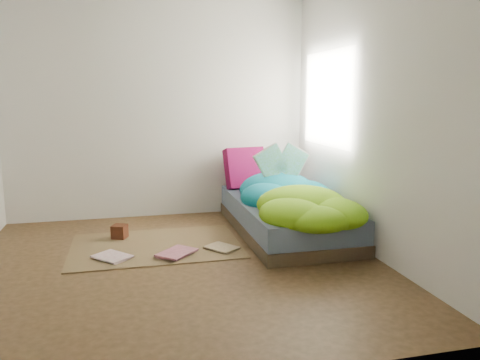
% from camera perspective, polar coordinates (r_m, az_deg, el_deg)
% --- Properties ---
extents(ground, '(3.50, 3.50, 0.00)m').
position_cam_1_polar(ground, '(4.12, -7.57, -10.21)').
color(ground, '#3B2C16').
rests_on(ground, ground).
extents(room_walls, '(3.54, 3.54, 2.62)m').
position_cam_1_polar(room_walls, '(3.88, -7.98, 12.97)').
color(room_walls, silver).
rests_on(room_walls, ground).
extents(bed, '(1.00, 2.00, 0.34)m').
position_cam_1_polar(bed, '(5.00, 5.53, -4.45)').
color(bed, '#372A1E').
rests_on(bed, ground).
extents(duvet, '(0.96, 1.84, 0.34)m').
position_cam_1_polar(duvet, '(4.72, 6.48, -1.10)').
color(duvet, '#08577F').
rests_on(duvet, bed).
extents(rug, '(1.60, 1.10, 0.01)m').
position_cam_1_polar(rug, '(4.63, -10.18, -7.89)').
color(rug, brown).
rests_on(rug, ground).
extents(pillow_floral, '(0.60, 0.45, 0.12)m').
position_cam_1_polar(pillow_floral, '(5.73, 3.75, -0.15)').
color(pillow_floral, white).
rests_on(pillow_floral, bed).
extents(pillow_magenta, '(0.50, 0.23, 0.48)m').
position_cam_1_polar(pillow_magenta, '(5.58, 0.64, 1.46)').
color(pillow_magenta, '#470429').
rests_on(pillow_magenta, bed).
extents(open_book, '(0.51, 0.14, 0.30)m').
position_cam_1_polar(open_book, '(5.05, 5.17, 3.37)').
color(open_book, '#2F832A').
rests_on(open_book, duvet).
extents(wooden_box, '(0.18, 0.18, 0.14)m').
position_cam_1_polar(wooden_box, '(4.91, -14.46, -6.09)').
color(wooden_box, '#3B1A0D').
rests_on(wooden_box, rug).
extents(floor_book_a, '(0.38, 0.39, 0.02)m').
position_cam_1_polar(floor_book_a, '(4.29, -16.51, -9.41)').
color(floor_book_a, silver).
rests_on(floor_book_a, rug).
extents(floor_book_b, '(0.42, 0.42, 0.03)m').
position_cam_1_polar(floor_book_b, '(4.40, -9.04, -8.52)').
color(floor_book_b, '#C77389').
rests_on(floor_book_b, rug).
extents(floor_book_c, '(0.34, 0.36, 0.02)m').
position_cam_1_polar(floor_book_c, '(4.38, -3.16, -8.59)').
color(floor_book_c, tan).
rests_on(floor_book_c, rug).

